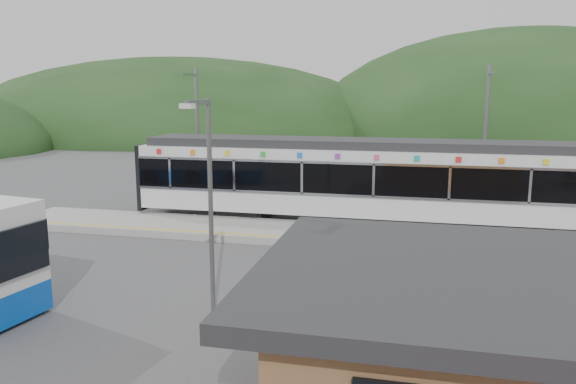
# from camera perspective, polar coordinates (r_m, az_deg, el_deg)

# --- Properties ---
(ground) EXTENTS (120.00, 120.00, 0.00)m
(ground) POSITION_cam_1_polar(r_m,az_deg,el_deg) (19.71, 0.70, -7.05)
(ground) COLOR #4C4C4F
(ground) RESTS_ON ground
(hills) EXTENTS (146.00, 149.00, 26.00)m
(hills) POSITION_cam_1_polar(r_m,az_deg,el_deg) (24.48, 17.79, -4.06)
(hills) COLOR #1E3D19
(hills) RESTS_ON ground
(platform) EXTENTS (26.00, 3.20, 0.30)m
(platform) POSITION_cam_1_polar(r_m,az_deg,el_deg) (22.78, 2.48, -4.24)
(platform) COLOR #9E9E99
(platform) RESTS_ON ground
(yellow_line) EXTENTS (26.00, 0.10, 0.01)m
(yellow_line) POSITION_cam_1_polar(r_m,az_deg,el_deg) (21.51, 1.84, -4.71)
(yellow_line) COLOR yellow
(yellow_line) RESTS_ON platform
(train) EXTENTS (20.44, 3.01, 3.74)m
(train) POSITION_cam_1_polar(r_m,az_deg,el_deg) (24.76, 7.84, 1.39)
(train) COLOR black
(train) RESTS_ON ground
(catenary_mast_west) EXTENTS (0.18, 1.80, 7.00)m
(catenary_mast_west) POSITION_cam_1_polar(r_m,az_deg,el_deg) (29.18, -9.22, 5.86)
(catenary_mast_west) COLOR slate
(catenary_mast_west) RESTS_ON ground
(catenary_mast_east) EXTENTS (0.18, 1.80, 7.00)m
(catenary_mast_east) POSITION_cam_1_polar(r_m,az_deg,el_deg) (27.19, 19.39, 5.07)
(catenary_mast_east) COLOR slate
(catenary_mast_east) RESTS_ON ground
(station_shelter) EXTENTS (9.20, 6.20, 3.00)m
(station_shelter) POSITION_cam_1_polar(r_m,az_deg,el_deg) (10.53, 23.47, -15.07)
(station_shelter) COLOR #966641
(station_shelter) RESTS_ON ground
(lamp_post) EXTENTS (0.38, 1.04, 5.71)m
(lamp_post) POSITION_cam_1_polar(r_m,az_deg,el_deg) (14.29, -8.07, 0.19)
(lamp_post) COLOR slate
(lamp_post) RESTS_ON ground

